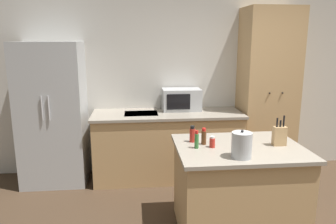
# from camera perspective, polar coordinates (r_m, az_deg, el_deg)

# --- Properties ---
(wall_back) EXTENTS (7.20, 0.06, 2.60)m
(wall_back) POSITION_cam_1_polar(r_m,az_deg,el_deg) (4.81, 8.27, 5.52)
(wall_back) COLOR beige
(wall_back) RESTS_ON ground_plane
(refrigerator) EXTENTS (0.81, 0.66, 1.85)m
(refrigerator) POSITION_cam_1_polar(r_m,az_deg,el_deg) (4.52, -19.42, -0.35)
(refrigerator) COLOR #B7BABC
(refrigerator) RESTS_ON ground_plane
(back_counter) EXTENTS (2.01, 0.72, 0.91)m
(back_counter) POSITION_cam_1_polar(r_m,az_deg,el_deg) (4.52, -0.08, -5.76)
(back_counter) COLOR tan
(back_counter) RESTS_ON ground_plane
(pantry_cabinet) EXTENTS (0.73, 0.58, 2.30)m
(pantry_cabinet) POSITION_cam_1_polar(r_m,az_deg,el_deg) (4.76, 16.87, 3.19)
(pantry_cabinet) COLOR tan
(pantry_cabinet) RESTS_ON ground_plane
(kitchen_island) EXTENTS (1.21, 0.94, 0.88)m
(kitchen_island) POSITION_cam_1_polar(r_m,az_deg,el_deg) (3.38, 11.97, -12.90)
(kitchen_island) COLOR tan
(kitchen_island) RESTS_ON ground_plane
(microwave) EXTENTS (0.52, 0.34, 0.30)m
(microwave) POSITION_cam_1_polar(r_m,az_deg,el_deg) (4.54, 2.35, 2.19)
(microwave) COLOR #B2B5B7
(microwave) RESTS_ON back_counter
(knife_block) EXTENTS (0.12, 0.07, 0.29)m
(knife_block) POSITION_cam_1_polar(r_m,az_deg,el_deg) (3.32, 18.83, -3.90)
(knife_block) COLOR tan
(knife_block) RESTS_ON kitchen_island
(spice_bottle_tall_dark) EXTENTS (0.04, 0.04, 0.17)m
(spice_bottle_tall_dark) POSITION_cam_1_polar(r_m,az_deg,el_deg) (3.08, 5.01, -4.89)
(spice_bottle_tall_dark) COLOR #337033
(spice_bottle_tall_dark) RESTS_ON kitchen_island
(spice_bottle_short_red) EXTENTS (0.06, 0.06, 0.17)m
(spice_bottle_short_red) POSITION_cam_1_polar(r_m,az_deg,el_deg) (3.26, 4.27, -3.93)
(spice_bottle_short_red) COLOR #B2281E
(spice_bottle_short_red) RESTS_ON kitchen_island
(spice_bottle_amber_oil) EXTENTS (0.05, 0.05, 0.11)m
(spice_bottle_amber_oil) POSITION_cam_1_polar(r_m,az_deg,el_deg) (3.13, 7.71, -5.23)
(spice_bottle_amber_oil) COLOR #B2281E
(spice_bottle_amber_oil) RESTS_ON kitchen_island
(spice_bottle_green_herb) EXTENTS (0.05, 0.05, 0.16)m
(spice_bottle_green_herb) POSITION_cam_1_polar(r_m,az_deg,el_deg) (3.19, 6.26, -4.31)
(spice_bottle_green_herb) COLOR #563319
(spice_bottle_green_herb) RESTS_ON kitchen_island
(kettle) EXTENTS (0.17, 0.17, 0.25)m
(kettle) POSITION_cam_1_polar(r_m,az_deg,el_deg) (2.89, 12.70, -5.64)
(kettle) COLOR #B2B5B7
(kettle) RESTS_ON kitchen_island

